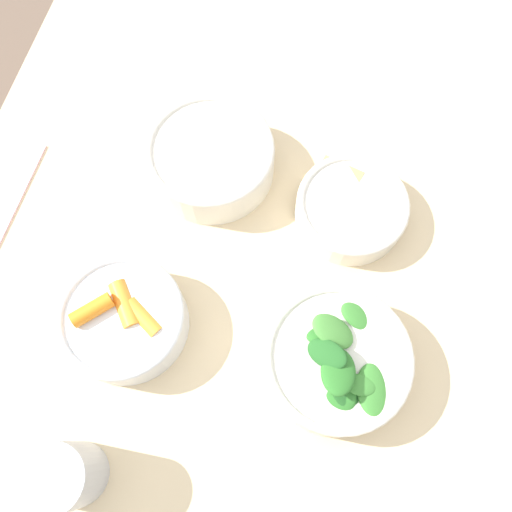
# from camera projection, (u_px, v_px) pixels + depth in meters

# --- Properties ---
(ground_plane) EXTENTS (10.00, 10.00, 0.00)m
(ground_plane) POSITION_uv_depth(u_px,v_px,m) (257.00, 340.00, 1.35)
(ground_plane) COLOR brown
(dining_table) EXTENTS (1.13, 0.84, 0.73)m
(dining_table) POSITION_uv_depth(u_px,v_px,m) (258.00, 265.00, 0.78)
(dining_table) COLOR beige
(dining_table) RESTS_ON ground_plane
(bowl_carrots) EXTENTS (0.15, 0.15, 0.06)m
(bowl_carrots) POSITION_uv_depth(u_px,v_px,m) (124.00, 319.00, 0.60)
(bowl_carrots) COLOR silver
(bowl_carrots) RESTS_ON dining_table
(bowl_greens) EXTENTS (0.17, 0.17, 0.09)m
(bowl_greens) POSITION_uv_depth(u_px,v_px,m) (337.00, 360.00, 0.58)
(bowl_greens) COLOR silver
(bowl_greens) RESTS_ON dining_table
(bowl_beans_hotdog) EXTENTS (0.17, 0.17, 0.06)m
(bowl_beans_hotdog) POSITION_uv_depth(u_px,v_px,m) (211.00, 159.00, 0.68)
(bowl_beans_hotdog) COLOR silver
(bowl_beans_hotdog) RESTS_ON dining_table
(bowl_cookies) EXTENTS (0.15, 0.15, 0.04)m
(bowl_cookies) POSITION_uv_depth(u_px,v_px,m) (351.00, 207.00, 0.66)
(bowl_cookies) COLOR silver
(bowl_cookies) RESTS_ON dining_table
(cup) EXTENTS (0.07, 0.07, 0.09)m
(cup) POSITION_uv_depth(u_px,v_px,m) (65.00, 476.00, 0.52)
(cup) COLOR #B2B7C1
(cup) RESTS_ON dining_table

